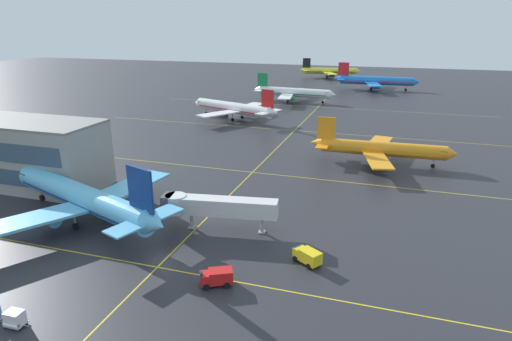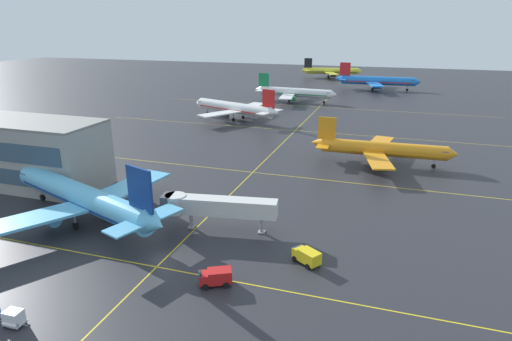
{
  "view_description": "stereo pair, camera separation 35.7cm",
  "coord_description": "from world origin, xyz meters",
  "px_view_note": "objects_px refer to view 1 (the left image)",
  "views": [
    {
      "loc": [
        28.67,
        -47.21,
        31.67
      ],
      "look_at": [
        5.71,
        24.44,
        5.99
      ],
      "focal_mm": 30.43,
      "sensor_mm": 36.0,
      "label": 1
    },
    {
      "loc": [
        29.01,
        -47.11,
        31.67
      ],
      "look_at": [
        5.71,
        24.44,
        5.99
      ],
      "focal_mm": 30.43,
      "sensor_mm": 36.0,
      "label": 2
    }
  ],
  "objects_px": {
    "airliner_far_left_stand": "(293,92)",
    "baggage_cart_row_middle": "(15,318)",
    "airliner_second_row": "(380,149)",
    "airliner_far_right_stand": "(375,81)",
    "jet_bridge": "(211,206)",
    "airliner_third_row": "(234,108)",
    "service_truck_catering": "(216,277)",
    "service_truck_red_van": "(307,255)",
    "airliner_front_gate": "(83,197)",
    "airliner_distant_taxiway": "(330,71)"
  },
  "relations": [
    {
      "from": "airliner_third_row",
      "to": "service_truck_catering",
      "type": "bearing_deg",
      "value": -70.82
    },
    {
      "from": "airliner_distant_taxiway",
      "to": "service_truck_red_van",
      "type": "distance_m",
      "value": 218.96
    },
    {
      "from": "airliner_second_row",
      "to": "service_truck_catering",
      "type": "xyz_separation_m",
      "value": [
        -17.22,
        -58.46,
        -2.39
      ]
    },
    {
      "from": "airliner_second_row",
      "to": "service_truck_red_van",
      "type": "bearing_deg",
      "value": -98.37
    },
    {
      "from": "airliner_far_left_stand",
      "to": "jet_bridge",
      "type": "height_order",
      "value": "airliner_far_left_stand"
    },
    {
      "from": "airliner_distant_taxiway",
      "to": "airliner_third_row",
      "type": "bearing_deg",
      "value": -95.56
    },
    {
      "from": "airliner_second_row",
      "to": "airliner_distant_taxiway",
      "type": "relative_size",
      "value": 0.92
    },
    {
      "from": "airliner_front_gate",
      "to": "baggage_cart_row_middle",
      "type": "xyz_separation_m",
      "value": [
        10.23,
        -24.77,
        -3.32
      ]
    },
    {
      "from": "airliner_distant_taxiway",
      "to": "jet_bridge",
      "type": "distance_m",
      "value": 211.67
    },
    {
      "from": "service_truck_red_van",
      "to": "service_truck_catering",
      "type": "relative_size",
      "value": 0.99
    },
    {
      "from": "airliner_second_row",
      "to": "airliner_distant_taxiway",
      "type": "distance_m",
      "value": 171.28
    },
    {
      "from": "airliner_third_row",
      "to": "service_truck_catering",
      "type": "height_order",
      "value": "airliner_third_row"
    },
    {
      "from": "service_truck_red_van",
      "to": "airliner_front_gate",
      "type": "bearing_deg",
      "value": 177.14
    },
    {
      "from": "airliner_second_row",
      "to": "service_truck_red_van",
      "type": "height_order",
      "value": "airliner_second_row"
    },
    {
      "from": "airliner_front_gate",
      "to": "service_truck_red_van",
      "type": "distance_m",
      "value": 38.29
    },
    {
      "from": "service_truck_catering",
      "to": "baggage_cart_row_middle",
      "type": "xyz_separation_m",
      "value": [
        -17.97,
        -14.11,
        -0.17
      ]
    },
    {
      "from": "airliner_far_right_stand",
      "to": "service_truck_catering",
      "type": "bearing_deg",
      "value": -92.9
    },
    {
      "from": "service_truck_red_van",
      "to": "airliner_far_left_stand",
      "type": "bearing_deg",
      "value": 104.02
    },
    {
      "from": "service_truck_red_van",
      "to": "airliner_third_row",
      "type": "bearing_deg",
      "value": 116.53
    },
    {
      "from": "airliner_far_left_stand",
      "to": "baggage_cart_row_middle",
      "type": "height_order",
      "value": "airliner_far_left_stand"
    },
    {
      "from": "service_truck_catering",
      "to": "baggage_cart_row_middle",
      "type": "bearing_deg",
      "value": -141.86
    },
    {
      "from": "airliner_front_gate",
      "to": "baggage_cart_row_middle",
      "type": "distance_m",
      "value": 27.0
    },
    {
      "from": "airliner_front_gate",
      "to": "airliner_distant_taxiway",
      "type": "distance_m",
      "value": 215.13
    },
    {
      "from": "airliner_front_gate",
      "to": "service_truck_red_van",
      "type": "relative_size",
      "value": 8.9
    },
    {
      "from": "airliner_third_row",
      "to": "airliner_far_right_stand",
      "type": "distance_m",
      "value": 96.98
    },
    {
      "from": "jet_bridge",
      "to": "service_truck_catering",
      "type": "bearing_deg",
      "value": -64.66
    },
    {
      "from": "airliner_second_row",
      "to": "airliner_distant_taxiway",
      "type": "xyz_separation_m",
      "value": [
        -37.26,
        167.17,
        0.34
      ]
    },
    {
      "from": "airliner_second_row",
      "to": "airliner_far_left_stand",
      "type": "height_order",
      "value": "airliner_far_left_stand"
    },
    {
      "from": "airliner_front_gate",
      "to": "airliner_far_left_stand",
      "type": "distance_m",
      "value": 125.27
    },
    {
      "from": "airliner_front_gate",
      "to": "airliner_far_right_stand",
      "type": "height_order",
      "value": "airliner_far_right_stand"
    },
    {
      "from": "service_truck_red_van",
      "to": "jet_bridge",
      "type": "distance_m",
      "value": 17.88
    },
    {
      "from": "airliner_far_right_stand",
      "to": "service_truck_catering",
      "type": "relative_size",
      "value": 9.21
    },
    {
      "from": "airliner_second_row",
      "to": "service_truck_red_van",
      "type": "distance_m",
      "value": 50.3
    },
    {
      "from": "airliner_second_row",
      "to": "airliner_distant_taxiway",
      "type": "bearing_deg",
      "value": 102.57
    },
    {
      "from": "airliner_third_row",
      "to": "airliner_far_left_stand",
      "type": "distance_m",
      "value": 42.83
    },
    {
      "from": "airliner_front_gate",
      "to": "airliner_far_right_stand",
      "type": "relative_size",
      "value": 0.95
    },
    {
      "from": "airliner_second_row",
      "to": "baggage_cart_row_middle",
      "type": "xyz_separation_m",
      "value": [
        -35.19,
        -72.57,
        -2.56
      ]
    },
    {
      "from": "service_truck_red_van",
      "to": "service_truck_catering",
      "type": "xyz_separation_m",
      "value": [
        -9.91,
        -8.75,
        0.0
      ]
    },
    {
      "from": "airliner_third_row",
      "to": "jet_bridge",
      "type": "xyz_separation_m",
      "value": [
        26.02,
        -79.99,
        0.12
      ]
    },
    {
      "from": "service_truck_catering",
      "to": "baggage_cart_row_middle",
      "type": "relative_size",
      "value": 1.62
    },
    {
      "from": "airliner_front_gate",
      "to": "jet_bridge",
      "type": "xyz_separation_m",
      "value": [
        21.39,
        3.72,
        -0.27
      ]
    },
    {
      "from": "airliner_far_right_stand",
      "to": "jet_bridge",
      "type": "distance_m",
      "value": 168.15
    },
    {
      "from": "airliner_distant_taxiway",
      "to": "service_truck_catering",
      "type": "relative_size",
      "value": 8.11
    },
    {
      "from": "airliner_front_gate",
      "to": "service_truck_catering",
      "type": "bearing_deg",
      "value": -20.71
    },
    {
      "from": "airliner_second_row",
      "to": "airliner_far_right_stand",
      "type": "xyz_separation_m",
      "value": [
        -8.0,
        123.3,
        0.83
      ]
    },
    {
      "from": "airliner_second_row",
      "to": "airliner_third_row",
      "type": "height_order",
      "value": "airliner_third_row"
    },
    {
      "from": "airliner_far_right_stand",
      "to": "service_truck_catering",
      "type": "height_order",
      "value": "airliner_far_right_stand"
    },
    {
      "from": "service_truck_red_van",
      "to": "service_truck_catering",
      "type": "distance_m",
      "value": 13.22
    },
    {
      "from": "airliner_far_right_stand",
      "to": "airliner_distant_taxiway",
      "type": "bearing_deg",
      "value": 123.7
    },
    {
      "from": "airliner_second_row",
      "to": "airliner_third_row",
      "type": "distance_m",
      "value": 61.6
    }
  ]
}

